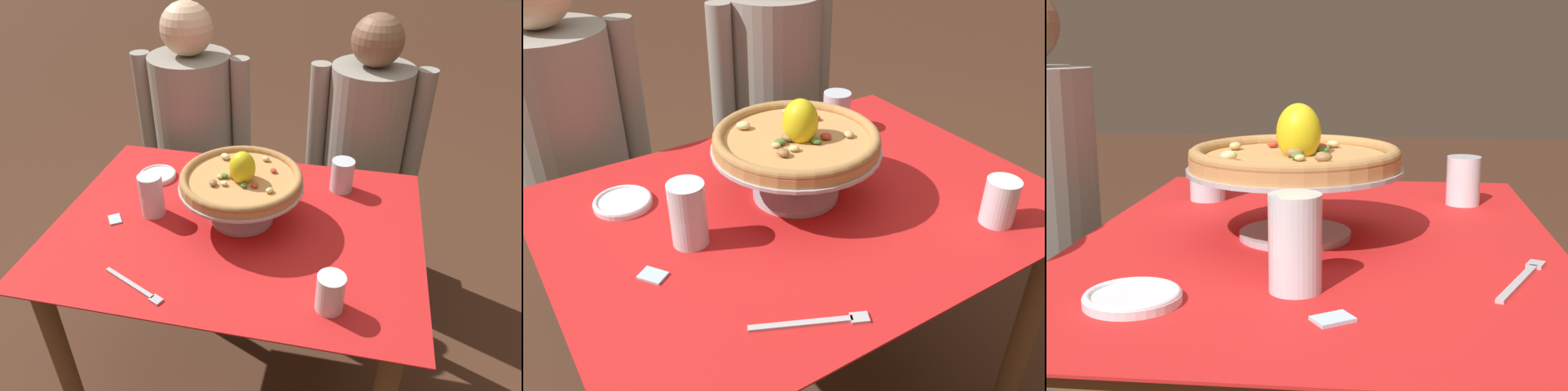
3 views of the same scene
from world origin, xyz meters
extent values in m
plane|color=#4C2D1E|center=(0.00, 0.00, 0.00)|extent=(14.00, 14.00, 0.00)
cylinder|color=brown|center=(-0.48, -0.34, 0.35)|extent=(0.06, 0.06, 0.69)
cylinder|color=brown|center=(-0.48, 0.34, 0.35)|extent=(0.06, 0.06, 0.69)
cylinder|color=brown|center=(0.48, 0.34, 0.35)|extent=(0.06, 0.06, 0.69)
cube|color=brown|center=(0.00, 0.00, 0.71)|extent=(1.08, 0.79, 0.02)
cube|color=red|center=(0.00, 0.00, 0.72)|extent=(1.12, 0.83, 0.00)
cylinder|color=#B7B7C1|center=(0.01, 0.04, 0.73)|extent=(0.20, 0.20, 0.01)
cylinder|color=#B7B7C1|center=(0.01, 0.04, 0.79)|extent=(0.05, 0.05, 0.11)
cylinder|color=#B7B7C1|center=(0.01, 0.04, 0.85)|extent=(0.38, 0.38, 0.01)
cylinder|color=tan|center=(0.01, 0.04, 0.86)|extent=(0.37, 0.37, 0.02)
torus|color=#AF7D47|center=(0.01, 0.04, 0.88)|extent=(0.37, 0.37, 0.02)
ellipsoid|color=tan|center=(0.06, 0.16, 0.88)|extent=(0.03, 0.03, 0.01)
ellipsoid|color=tan|center=(-0.06, 0.03, 0.88)|extent=(0.03, 0.03, 0.01)
ellipsoid|color=#C63D28|center=(0.06, 0.00, 0.88)|extent=(0.03, 0.03, 0.01)
ellipsoid|color=#996B42|center=(-0.06, -0.01, 0.88)|extent=(0.03, 0.04, 0.02)
ellipsoid|color=#996B42|center=(0.00, 0.03, 0.88)|extent=(0.03, 0.03, 0.01)
ellipsoid|color=#C63D28|center=(0.10, 0.09, 0.88)|extent=(0.03, 0.03, 0.01)
ellipsoid|color=#996B42|center=(-0.02, 0.04, 0.88)|extent=(0.03, 0.03, 0.02)
ellipsoid|color=#4C7533|center=(-0.04, 0.03, 0.88)|extent=(0.03, 0.03, 0.01)
ellipsoid|color=beige|center=(-0.07, 0.14, 0.88)|extent=(0.04, 0.04, 0.02)
ellipsoid|color=tan|center=(0.11, -0.02, 0.88)|extent=(0.03, 0.03, 0.01)
ellipsoid|color=beige|center=(-0.03, -0.01, 0.88)|extent=(0.03, 0.03, 0.01)
ellipsoid|color=#4C7533|center=(0.03, -0.01, 0.88)|extent=(0.03, 0.03, 0.01)
ellipsoid|color=yellow|center=(0.01, 0.04, 0.91)|extent=(0.11, 0.11, 0.10)
cylinder|color=silver|center=(0.30, 0.27, 0.78)|extent=(0.08, 0.08, 0.11)
cylinder|color=silver|center=(0.30, 0.27, 0.76)|extent=(0.07, 0.07, 0.08)
cylinder|color=silver|center=(-0.27, 0.01, 0.79)|extent=(0.07, 0.07, 0.14)
cylinder|color=silver|center=(-0.27, 0.01, 0.75)|extent=(0.07, 0.07, 0.06)
cylinder|color=white|center=(0.31, -0.28, 0.77)|extent=(0.07, 0.07, 0.10)
cylinder|color=silver|center=(0.31, -0.28, 0.75)|extent=(0.06, 0.06, 0.05)
cylinder|color=white|center=(-0.35, 0.22, 0.73)|extent=(0.13, 0.13, 0.01)
torus|color=white|center=(-0.35, 0.22, 0.74)|extent=(0.13, 0.13, 0.01)
cube|color=#B7B7C1|center=(-0.22, -0.31, 0.73)|extent=(0.17, 0.09, 0.01)
cube|color=#B7B7C1|center=(-0.12, -0.35, 0.73)|extent=(0.04, 0.04, 0.01)
cube|color=silver|center=(-0.38, -0.05, 0.73)|extent=(0.06, 0.06, 0.00)
cube|color=#1E3833|center=(-0.37, 0.68, 0.22)|extent=(0.29, 0.33, 0.44)
cylinder|color=gray|center=(-0.37, 0.68, 0.73)|extent=(0.35, 0.35, 0.57)
sphere|color=beige|center=(-0.37, 0.68, 1.12)|extent=(0.21, 0.21, 0.21)
cylinder|color=gray|center=(-0.58, 0.67, 0.77)|extent=(0.08, 0.08, 0.49)
cylinder|color=gray|center=(-0.16, 0.69, 0.77)|extent=(0.08, 0.08, 0.49)
cube|color=navy|center=(0.37, 0.72, 0.22)|extent=(0.29, 0.33, 0.44)
cylinder|color=gray|center=(0.37, 0.72, 0.72)|extent=(0.34, 0.34, 0.57)
sphere|color=brown|center=(0.37, 0.72, 1.11)|extent=(0.20, 0.20, 0.20)
cylinder|color=gray|center=(0.16, 0.72, 0.77)|extent=(0.08, 0.08, 0.48)
cylinder|color=gray|center=(0.57, 0.73, 0.77)|extent=(0.08, 0.08, 0.48)
camera|label=1|loc=(0.33, -1.17, 1.65)|focal=33.85mm
camera|label=2|loc=(-0.60, -0.86, 1.41)|focal=37.85mm
camera|label=3|loc=(-1.23, -0.11, 1.07)|focal=49.94mm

